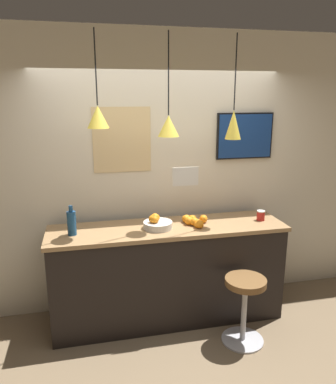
{
  "coord_description": "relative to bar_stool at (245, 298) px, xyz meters",
  "views": [
    {
      "loc": [
        -0.76,
        -2.68,
        2.26
      ],
      "look_at": [
        0.0,
        0.7,
        1.36
      ],
      "focal_mm": 35.0,
      "sensor_mm": 36.0,
      "label": 1
    }
  ],
  "objects": [
    {
      "name": "back_wall",
      "position": [
        -0.6,
        0.95,
        1.0
      ],
      "size": [
        8.0,
        0.06,
        2.9
      ],
      "color": "beige",
      "rests_on": "ground_plane"
    },
    {
      "name": "fruit_bowl",
      "position": [
        -0.72,
        0.51,
        0.61
      ],
      "size": [
        0.28,
        0.28,
        0.15
      ],
      "color": "beige",
      "rests_on": "service_counter"
    },
    {
      "name": "hanging_menu_board",
      "position": [
        -0.49,
        0.31,
        1.11
      ],
      "size": [
        0.24,
        0.01,
        0.17
      ],
      "color": "white"
    },
    {
      "name": "bar_stool",
      "position": [
        0.0,
        0.0,
        0.0
      ],
      "size": [
        0.39,
        0.39,
        0.64
      ],
      "color": "#B7B7BC",
      "rests_on": "ground_plane"
    },
    {
      "name": "wall_poster",
      "position": [
        -0.99,
        0.92,
        1.38
      ],
      "size": [
        0.58,
        0.01,
        0.65
      ],
      "color": "#DBBC84"
    },
    {
      "name": "service_counter",
      "position": [
        -0.6,
        0.54,
        0.06
      ],
      "size": [
        2.33,
        0.61,
        1.01
      ],
      "color": "black",
      "rests_on": "ground_plane"
    },
    {
      "name": "pendant_lamp_right",
      "position": [
        0.03,
        0.52,
        1.54
      ],
      "size": [
        0.15,
        0.15,
        0.95
      ],
      "color": "black"
    },
    {
      "name": "spread_jar",
      "position": [
        0.37,
        0.51,
        0.61
      ],
      "size": [
        0.08,
        0.08,
        0.1
      ],
      "color": "red",
      "rests_on": "service_counter"
    },
    {
      "name": "orange_pile",
      "position": [
        -0.34,
        0.54,
        0.6
      ],
      "size": [
        0.25,
        0.28,
        0.08
      ],
      "color": "orange",
      "rests_on": "service_counter"
    },
    {
      "name": "pendant_lamp_left",
      "position": [
        -1.23,
        0.52,
        1.63
      ],
      "size": [
        0.19,
        0.19,
        0.82
      ],
      "color": "black"
    },
    {
      "name": "pendant_lamp_middle",
      "position": [
        -0.6,
        0.52,
        1.55
      ],
      "size": [
        0.19,
        0.19,
        0.91
      ],
      "color": "black"
    },
    {
      "name": "juice_bottle",
      "position": [
        -1.52,
        0.51,
        0.68
      ],
      "size": [
        0.08,
        0.08,
        0.28
      ],
      "color": "navy",
      "rests_on": "service_counter"
    },
    {
      "name": "mounted_tv",
      "position": [
        0.32,
        0.9,
        1.39
      ],
      "size": [
        0.63,
        0.04,
        0.49
      ],
      "color": "black"
    },
    {
      "name": "ground_plane",
      "position": [
        -0.6,
        -0.17,
        -0.45
      ],
      "size": [
        14.0,
        14.0,
        0.0
      ],
      "primitive_type": "plane",
      "color": "#756047"
    }
  ]
}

